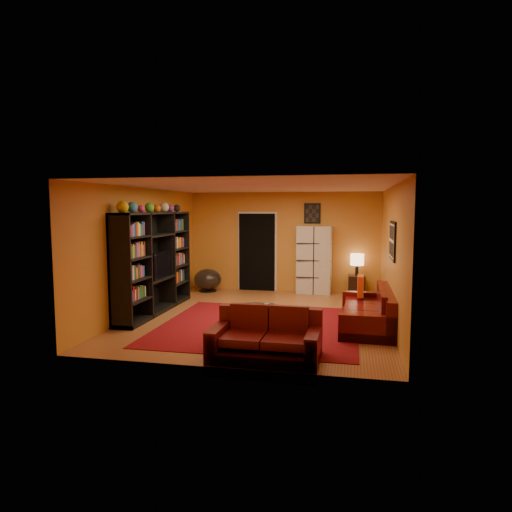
% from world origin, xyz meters
% --- Properties ---
extents(floor, '(6.00, 6.00, 0.00)m').
position_xyz_m(floor, '(0.00, 0.00, 0.00)').
color(floor, brown).
rests_on(floor, ground).
extents(ceiling, '(6.00, 6.00, 0.00)m').
position_xyz_m(ceiling, '(0.00, 0.00, 2.60)').
color(ceiling, white).
rests_on(ceiling, wall_back).
extents(wall_back, '(6.00, 0.00, 6.00)m').
position_xyz_m(wall_back, '(0.00, 3.00, 1.30)').
color(wall_back, '#BD7529').
rests_on(wall_back, floor).
extents(wall_front, '(6.00, 0.00, 6.00)m').
position_xyz_m(wall_front, '(0.00, -3.00, 1.30)').
color(wall_front, '#BD7529').
rests_on(wall_front, floor).
extents(wall_left, '(0.00, 6.00, 6.00)m').
position_xyz_m(wall_left, '(-2.50, 0.00, 1.30)').
color(wall_left, '#BD7529').
rests_on(wall_left, floor).
extents(wall_right, '(0.00, 6.00, 6.00)m').
position_xyz_m(wall_right, '(2.50, 0.00, 1.30)').
color(wall_right, '#BD7529').
rests_on(wall_right, floor).
extents(rug, '(3.60, 3.60, 0.01)m').
position_xyz_m(rug, '(0.10, -0.70, 0.01)').
color(rug, '#5D0A11').
rests_on(rug, floor).
extents(doorway, '(0.95, 0.10, 2.04)m').
position_xyz_m(doorway, '(-0.70, 2.96, 1.02)').
color(doorway, black).
rests_on(doorway, floor).
extents(wall_art_right, '(0.03, 1.00, 0.70)m').
position_xyz_m(wall_art_right, '(2.48, -0.30, 1.60)').
color(wall_art_right, black).
rests_on(wall_art_right, wall_right).
extents(wall_art_back, '(0.42, 0.03, 0.52)m').
position_xyz_m(wall_art_back, '(0.75, 2.98, 2.05)').
color(wall_art_back, black).
rests_on(wall_art_back, wall_back).
extents(entertainment_unit, '(0.45, 3.00, 2.10)m').
position_xyz_m(entertainment_unit, '(-2.27, 0.00, 1.05)').
color(entertainment_unit, black).
rests_on(entertainment_unit, floor).
extents(tv, '(0.97, 0.13, 0.56)m').
position_xyz_m(tv, '(-2.23, 0.08, 1.00)').
color(tv, black).
rests_on(tv, entertainment_unit).
extents(sofa, '(0.96, 2.29, 0.85)m').
position_xyz_m(sofa, '(2.14, -0.33, 0.28)').
color(sofa, '#49090B').
rests_on(sofa, rug).
extents(loveseat, '(1.58, 0.96, 0.85)m').
position_xyz_m(loveseat, '(0.56, -2.41, 0.28)').
color(loveseat, '#49090B').
rests_on(loveseat, rug).
extents(throw_pillow, '(0.12, 0.42, 0.42)m').
position_xyz_m(throw_pillow, '(1.95, 0.43, 0.63)').
color(throw_pillow, '#E24919').
rests_on(throw_pillow, sofa).
extents(coffee_table, '(1.00, 1.00, 0.50)m').
position_xyz_m(coffee_table, '(0.21, -1.47, 0.46)').
color(coffee_table, silver).
rests_on(coffee_table, floor).
extents(storage_cabinet, '(0.89, 0.44, 1.73)m').
position_xyz_m(storage_cabinet, '(0.83, 2.80, 0.87)').
color(storage_cabinet, beige).
rests_on(storage_cabinet, floor).
extents(bowl_chair, '(0.73, 0.73, 0.59)m').
position_xyz_m(bowl_chair, '(-1.93, 2.50, 0.32)').
color(bowl_chair, black).
rests_on(bowl_chair, floor).
extents(side_table, '(0.42, 0.42, 0.50)m').
position_xyz_m(side_table, '(1.90, 2.75, 0.25)').
color(side_table, black).
rests_on(side_table, floor).
extents(table_lamp, '(0.33, 0.33, 0.55)m').
position_xyz_m(table_lamp, '(1.90, 2.75, 0.89)').
color(table_lamp, black).
rests_on(table_lamp, side_table).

